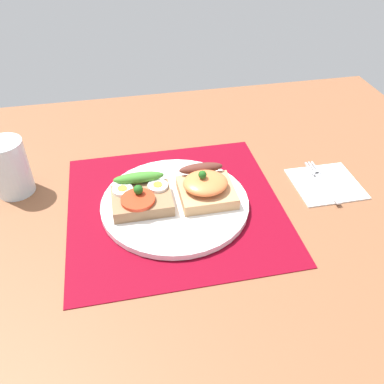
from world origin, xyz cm
name	(u,v)px	position (x,y,z in cm)	size (l,w,h in cm)	color
ground_plane	(175,214)	(0.00, 0.00, -1.60)	(120.00, 90.00, 3.20)	brown
placemat	(175,206)	(0.00, 0.00, 0.15)	(36.40, 35.71, 0.30)	maroon
plate	(175,203)	(0.00, 0.00, 0.83)	(25.33, 25.33, 1.07)	white
sandwich_egg_tomato	(141,197)	(-5.63, 0.38, 2.91)	(9.96, 9.24, 4.25)	#916A49
sandwich_salmon	(206,187)	(5.46, 0.30, 3.37)	(9.32, 10.26, 5.60)	tan
napkin	(326,183)	(28.48, 0.71, 0.30)	(11.90, 11.29, 0.60)	white
fork	(322,180)	(27.76, 1.14, 0.76)	(1.62, 12.82, 0.32)	#B7B7BC
drinking_glass	(10,168)	(-27.37, 10.31, 5.13)	(6.58, 6.58, 10.26)	silver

